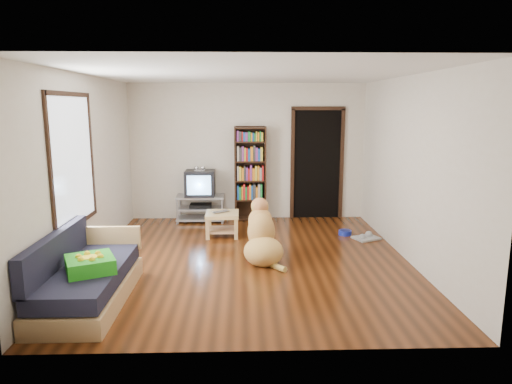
{
  "coord_description": "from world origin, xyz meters",
  "views": [
    {
      "loc": [
        -0.1,
        -6.27,
        2.18
      ],
      "look_at": [
        0.1,
        0.47,
        0.9
      ],
      "focal_mm": 32.0,
      "sensor_mm": 36.0,
      "label": 1
    }
  ],
  "objects_px": {
    "green_cushion": "(90,264)",
    "coffee_table": "(222,219)",
    "laptop": "(222,212)",
    "sofa": "(85,280)",
    "grey_rag": "(366,238)",
    "tv_stand": "(201,207)",
    "dog_bowl": "(345,233)",
    "crt_tv": "(200,183)",
    "bookshelf": "(250,169)",
    "dog": "(262,238)"
  },
  "relations": [
    {
      "from": "grey_rag",
      "to": "sofa",
      "type": "distance_m",
      "value": 4.5
    },
    {
      "from": "dog_bowl",
      "to": "coffee_table",
      "type": "bearing_deg",
      "value": 179.21
    },
    {
      "from": "dog_bowl",
      "to": "bookshelf",
      "type": "bearing_deg",
      "value": 144.97
    },
    {
      "from": "grey_rag",
      "to": "crt_tv",
      "type": "bearing_deg",
      "value": 155.46
    },
    {
      "from": "dog_bowl",
      "to": "coffee_table",
      "type": "height_order",
      "value": "coffee_table"
    },
    {
      "from": "grey_rag",
      "to": "bookshelf",
      "type": "bearing_deg",
      "value": 144.17
    },
    {
      "from": "green_cushion",
      "to": "laptop",
      "type": "xyz_separation_m",
      "value": [
        1.3,
        2.76,
        -0.09
      ]
    },
    {
      "from": "tv_stand",
      "to": "crt_tv",
      "type": "bearing_deg",
      "value": 90.0
    },
    {
      "from": "tv_stand",
      "to": "crt_tv",
      "type": "relative_size",
      "value": 1.55
    },
    {
      "from": "tv_stand",
      "to": "bookshelf",
      "type": "xyz_separation_m",
      "value": [
        0.95,
        0.09,
        0.73
      ]
    },
    {
      "from": "laptop",
      "to": "sofa",
      "type": "height_order",
      "value": "sofa"
    },
    {
      "from": "sofa",
      "to": "crt_tv",
      "type": "bearing_deg",
      "value": 75.07
    },
    {
      "from": "green_cushion",
      "to": "grey_rag",
      "type": "bearing_deg",
      "value": 9.13
    },
    {
      "from": "laptop",
      "to": "dog",
      "type": "relative_size",
      "value": 0.29
    },
    {
      "from": "dog_bowl",
      "to": "grey_rag",
      "type": "relative_size",
      "value": 0.55
    },
    {
      "from": "green_cushion",
      "to": "grey_rag",
      "type": "height_order",
      "value": "green_cushion"
    },
    {
      "from": "crt_tv",
      "to": "coffee_table",
      "type": "bearing_deg",
      "value": -66.08
    },
    {
      "from": "coffee_table",
      "to": "laptop",
      "type": "bearing_deg",
      "value": -90.0
    },
    {
      "from": "laptop",
      "to": "dog_bowl",
      "type": "relative_size",
      "value": 1.4
    },
    {
      "from": "tv_stand",
      "to": "coffee_table",
      "type": "height_order",
      "value": "tv_stand"
    },
    {
      "from": "dog_bowl",
      "to": "sofa",
      "type": "bearing_deg",
      "value": -143.61
    },
    {
      "from": "laptop",
      "to": "coffee_table",
      "type": "xyz_separation_m",
      "value": [
        -0.0,
        0.03,
        -0.13
      ]
    },
    {
      "from": "green_cushion",
      "to": "crt_tv",
      "type": "height_order",
      "value": "crt_tv"
    },
    {
      "from": "grey_rag",
      "to": "coffee_table",
      "type": "xyz_separation_m",
      "value": [
        -2.4,
        0.28,
        0.27
      ]
    },
    {
      "from": "tv_stand",
      "to": "crt_tv",
      "type": "xyz_separation_m",
      "value": [
        0.0,
        0.02,
        0.47
      ]
    },
    {
      "from": "coffee_table",
      "to": "green_cushion",
      "type": "bearing_deg",
      "value": -115.05
    },
    {
      "from": "sofa",
      "to": "dog_bowl",
      "type": "bearing_deg",
      "value": 36.39
    },
    {
      "from": "green_cushion",
      "to": "laptop",
      "type": "relative_size",
      "value": 1.56
    },
    {
      "from": "green_cushion",
      "to": "bookshelf",
      "type": "relative_size",
      "value": 0.27
    },
    {
      "from": "crt_tv",
      "to": "bookshelf",
      "type": "relative_size",
      "value": 0.32
    },
    {
      "from": "tv_stand",
      "to": "dog",
      "type": "distance_m",
      "value": 2.5
    },
    {
      "from": "green_cushion",
      "to": "dog_bowl",
      "type": "distance_m",
      "value": 4.41
    },
    {
      "from": "green_cushion",
      "to": "laptop",
      "type": "bearing_deg",
      "value": 39.7
    },
    {
      "from": "green_cushion",
      "to": "sofa",
      "type": "bearing_deg",
      "value": 102.4
    },
    {
      "from": "tv_stand",
      "to": "sofa",
      "type": "relative_size",
      "value": 0.5
    },
    {
      "from": "green_cushion",
      "to": "tv_stand",
      "type": "relative_size",
      "value": 0.53
    },
    {
      "from": "laptop",
      "to": "grey_rag",
      "type": "distance_m",
      "value": 2.45
    },
    {
      "from": "laptop",
      "to": "crt_tv",
      "type": "bearing_deg",
      "value": 78.62
    },
    {
      "from": "crt_tv",
      "to": "green_cushion",
      "type": "bearing_deg",
      "value": -102.56
    },
    {
      "from": "laptop",
      "to": "grey_rag",
      "type": "bearing_deg",
      "value": -40.61
    },
    {
      "from": "green_cushion",
      "to": "sofa",
      "type": "xyz_separation_m",
      "value": [
        -0.12,
        0.16,
        -0.24
      ]
    },
    {
      "from": "green_cushion",
      "to": "tv_stand",
      "type": "xyz_separation_m",
      "value": [
        0.85,
        3.79,
        -0.23
      ]
    },
    {
      "from": "dog_bowl",
      "to": "crt_tv",
      "type": "distance_m",
      "value": 2.85
    },
    {
      "from": "crt_tv",
      "to": "coffee_table",
      "type": "xyz_separation_m",
      "value": [
        0.45,
        -1.02,
        -0.46
      ]
    },
    {
      "from": "laptop",
      "to": "tv_stand",
      "type": "height_order",
      "value": "tv_stand"
    },
    {
      "from": "green_cushion",
      "to": "bookshelf",
      "type": "distance_m",
      "value": 4.31
    },
    {
      "from": "tv_stand",
      "to": "laptop",
      "type": "bearing_deg",
      "value": -66.25
    },
    {
      "from": "crt_tv",
      "to": "dog",
      "type": "xyz_separation_m",
      "value": [
        1.07,
        -2.28,
        -0.42
      ]
    },
    {
      "from": "crt_tv",
      "to": "coffee_table",
      "type": "relative_size",
      "value": 1.05
    },
    {
      "from": "green_cushion",
      "to": "coffee_table",
      "type": "distance_m",
      "value": 3.09
    }
  ]
}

